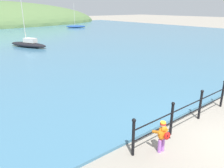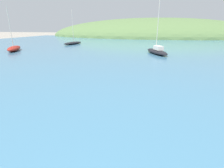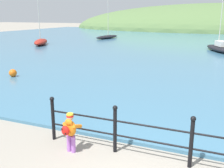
# 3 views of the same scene
# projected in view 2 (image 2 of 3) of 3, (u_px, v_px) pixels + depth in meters

# --- Properties ---
(water) EXTENTS (80.00, 60.00, 0.10)m
(water) POSITION_uv_depth(u_px,v_px,m) (150.00, 46.00, 30.43)
(water) COLOR teal
(water) RESTS_ON ground
(far_hillside) EXTENTS (73.37, 40.36, 12.27)m
(far_hillside) POSITION_uv_depth(u_px,v_px,m) (153.00, 36.00, 61.77)
(far_hillside) COLOR #567542
(far_hillside) RESTS_ON ground
(boat_blue_hull) EXTENTS (3.12, 5.12, 6.04)m
(boat_blue_hull) POSITION_uv_depth(u_px,v_px,m) (157.00, 51.00, 20.52)
(boat_blue_hull) COLOR black
(boat_blue_hull) RESTS_ON water
(boat_mid_harbor) EXTENTS (2.14, 5.13, 5.94)m
(boat_mid_harbor) POSITION_uv_depth(u_px,v_px,m) (73.00, 43.00, 31.95)
(boat_mid_harbor) COLOR black
(boat_mid_harbor) RESTS_ON water
(boat_red_dinghy) EXTENTS (3.14, 4.51, 5.54)m
(boat_red_dinghy) POSITION_uv_depth(u_px,v_px,m) (14.00, 48.00, 23.16)
(boat_red_dinghy) COLOR maroon
(boat_red_dinghy) RESTS_ON water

